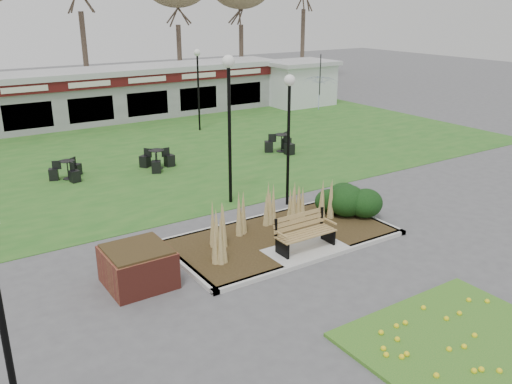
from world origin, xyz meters
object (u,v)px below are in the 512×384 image
park_bench (304,232)px  bistro_set_a (68,173)px  brick_planter (138,266)px  bistro_set_c (282,146)px  food_pavilion (82,97)px  lamp_post_near_right (289,112)px  lamp_post_mid_right (229,97)px  service_hut (299,82)px  bistro_set_b (157,162)px  patio_umbrella (319,92)px  lamp_post_far_right (198,72)px

park_bench → bistro_set_a: bearing=109.7°
brick_planter → bistro_set_c: size_ratio=1.00×
food_pavilion → lamp_post_near_right: size_ratio=5.74×
park_bench → brick_planter: 4.47m
lamp_post_near_right → lamp_post_mid_right: lamp_post_mid_right is taller
service_hut → lamp_post_near_right: bearing=-128.7°
park_bench → service_hut: service_hut is taller
service_hut → bistro_set_b: service_hut is taller
food_pavilion → bistro_set_c: food_pavilion is taller
bistro_set_a → lamp_post_near_right: bearing=-51.6°
brick_planter → patio_umbrella: patio_umbrella is taller
lamp_post_near_right → lamp_post_far_right: 11.73m
lamp_post_mid_right → patio_umbrella: lamp_post_mid_right is taller
food_pavilion → bistro_set_c: size_ratio=16.47×
food_pavilion → lamp_post_mid_right: 15.49m
lamp_post_near_right → patio_umbrella: lamp_post_near_right is taller
lamp_post_near_right → patio_umbrella: (9.27, 9.59, -1.46)m
lamp_post_far_right → bistro_set_b: (-4.70, -5.25, -2.76)m
service_hut → bistro_set_a: bearing=-155.3°
service_hut → patio_umbrella: bearing=-116.0°
park_bench → lamp_post_far_right: (4.51, 14.58, 2.45)m
lamp_post_far_right → patio_umbrella: bearing=-15.6°
park_bench → lamp_post_near_right: 4.43m
bistro_set_b → patio_umbrella: bearing=16.9°
brick_planter → bistro_set_b: 9.56m
bistro_set_a → bistro_set_b: size_ratio=0.92×
bistro_set_c → patio_umbrella: patio_umbrella is taller
lamp_post_near_right → bistro_set_a: size_ratio=3.21×
food_pavilion → patio_umbrella: bearing=-32.2°
bistro_set_a → bistro_set_c: size_ratio=0.89×
lamp_post_mid_right → patio_umbrella: 13.76m
patio_umbrella → park_bench: bearing=-130.9°
food_pavilion → patio_umbrella: food_pavilion is taller
brick_planter → patio_umbrella: 19.61m
bistro_set_a → bistro_set_b: (3.37, -0.59, 0.02)m
park_bench → bistro_set_b: bearing=91.2°
food_pavilion → bistro_set_a: (-3.56, -9.79, -1.22)m
bistro_set_b → lamp_post_mid_right: bearing=-84.2°
park_bench → lamp_post_far_right: 15.45m
park_bench → lamp_post_near_right: lamp_post_near_right is taller
food_pavilion → lamp_post_mid_right: lamp_post_mid_right is taller
food_pavilion → lamp_post_near_right: (1.79, -16.55, 1.65)m
food_pavilion → lamp_post_mid_right: size_ratio=5.06×
brick_planter → patio_umbrella: size_ratio=0.55×
bistro_set_c → patio_umbrella: size_ratio=0.55×
lamp_post_far_right → bistro_set_c: 6.58m
bistro_set_c → bistro_set_b: bearing=173.7°
bistro_set_c → patio_umbrella: bearing=36.4°
brick_planter → lamp_post_far_right: 16.65m
bistro_set_a → lamp_post_far_right: bearing=30.0°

